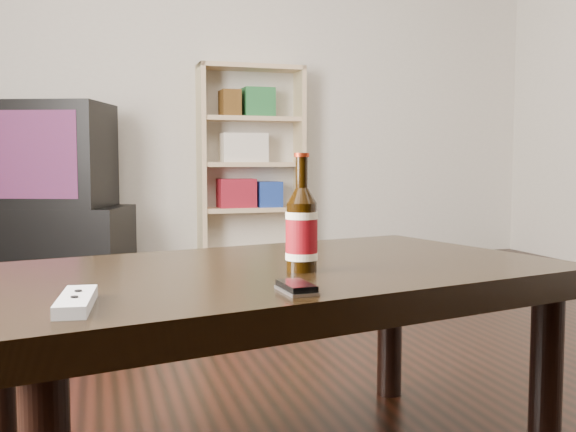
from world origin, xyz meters
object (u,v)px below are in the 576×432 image
object	(u,v)px
coffee_table	(277,294)
remote	(76,301)
beer_bottle	(302,230)
bookshelf	(247,160)
phone	(296,288)
tv	(37,155)
tv_stand	(40,241)

from	to	relation	value
coffee_table	remote	world-z (taller)	remote
beer_bottle	bookshelf	bearing A→B (deg)	79.42
bookshelf	coffee_table	world-z (taller)	bookshelf
phone	remote	bearing A→B (deg)	179.86
bookshelf	tv	bearing A→B (deg)	-170.53
coffee_table	phone	distance (m)	0.31
coffee_table	beer_bottle	bearing A→B (deg)	-67.07
phone	remote	world-z (taller)	remote
coffee_table	phone	world-z (taller)	phone
bookshelf	coffee_table	bearing A→B (deg)	-102.85
bookshelf	coffee_table	xyz separation A→B (m)	(-0.66, -3.27, -0.30)
bookshelf	beer_bottle	size ratio (longest dim) A/B	5.49
beer_bottle	coffee_table	bearing A→B (deg)	112.93
remote	coffee_table	bearing A→B (deg)	43.01
tv_stand	phone	bearing A→B (deg)	-58.91
coffee_table	beer_bottle	distance (m)	0.17
coffee_table	beer_bottle	xyz separation A→B (m)	(0.03, -0.08, 0.15)
tv_stand	remote	size ratio (longest dim) A/B	5.79
tv	beer_bottle	bearing A→B (deg)	-56.74
tv_stand	tv	world-z (taller)	tv
beer_bottle	remote	size ratio (longest dim) A/B	1.36
beer_bottle	tv	bearing A→B (deg)	103.86
tv	phone	size ratio (longest dim) A/B	9.70
phone	remote	distance (m)	0.38
beer_bottle	phone	world-z (taller)	beer_bottle
phone	remote	size ratio (longest dim) A/B	0.55
tv_stand	coffee_table	world-z (taller)	coffee_table
tv_stand	remote	distance (m)	3.35
tv_stand	bookshelf	size ratio (longest dim) A/B	0.78
tv_stand	tv	distance (m)	0.53
tv	beer_bottle	xyz separation A→B (m)	(0.76, -3.08, -0.18)
coffee_table	tv_stand	bearing A→B (deg)	103.60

